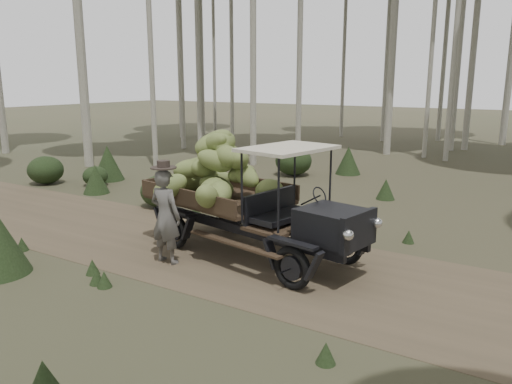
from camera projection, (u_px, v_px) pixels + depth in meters
ground at (307, 272)px, 9.57m from camera, size 120.00×120.00×0.00m
dirt_track at (307, 272)px, 9.56m from camera, size 70.00×4.00×0.01m
banana_truck at (236, 184)px, 10.48m from camera, size 5.40×2.85×2.68m
farmer at (166, 215)px, 9.88m from camera, size 0.70×0.52×2.09m
undergrowth at (284, 237)px, 9.96m from camera, size 23.90×17.94×1.38m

